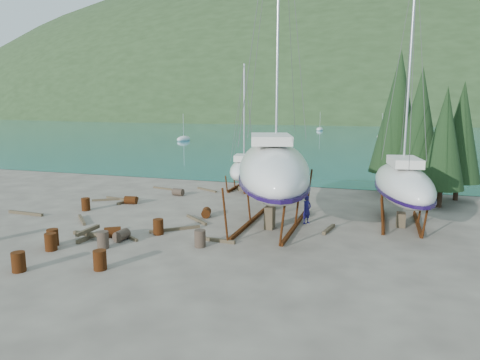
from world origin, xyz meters
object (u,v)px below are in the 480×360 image
(large_sailboat_near, at_px, (273,169))
(large_sailboat_far, at_px, (403,183))
(small_sailboat_shore, at_px, (243,169))
(worker, at_px, (307,209))

(large_sailboat_near, xyz_separation_m, large_sailboat_far, (7.37, 2.67, -0.93))
(small_sailboat_shore, bearing_deg, worker, -63.50)
(large_sailboat_near, xyz_separation_m, small_sailboat_shore, (-5.21, 10.39, -1.71))
(small_sailboat_shore, height_order, worker, small_sailboat_shore)
(large_sailboat_far, bearing_deg, worker, -172.89)
(large_sailboat_far, height_order, worker, large_sailboat_far)
(worker, bearing_deg, large_sailboat_near, 151.97)
(large_sailboat_far, height_order, small_sailboat_shore, large_sailboat_far)
(small_sailboat_shore, relative_size, worker, 6.01)
(large_sailboat_near, bearing_deg, small_sailboat_shore, 100.06)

